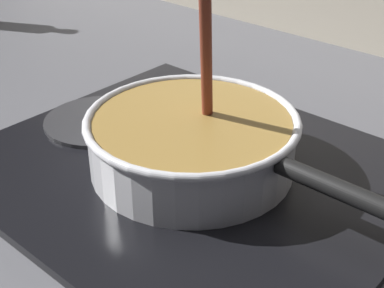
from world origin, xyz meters
name	(u,v)px	position (x,y,z in m)	size (l,w,h in m)	color
hob_plate	(192,171)	(0.15, 0.21, 0.01)	(0.56, 0.48, 0.01)	black
burner_ring	(192,165)	(0.15, 0.21, 0.02)	(0.17, 0.17, 0.01)	#592D0C
spare_burner	(98,121)	(-0.04, 0.21, 0.01)	(0.16, 0.16, 0.01)	#262628
cooking_pan	(193,141)	(0.15, 0.21, 0.05)	(0.41, 0.27, 0.28)	silver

